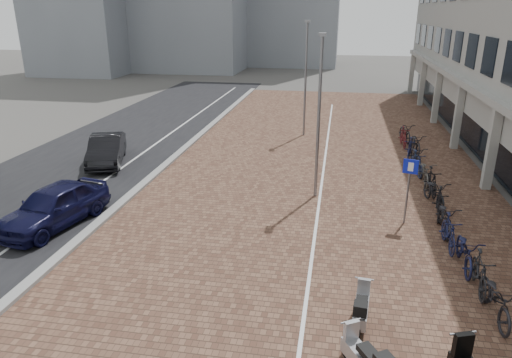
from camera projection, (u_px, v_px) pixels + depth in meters
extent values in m
plane|color=#474442|center=(212.00, 313.00, 11.30)|extent=(140.00, 140.00, 0.00)
cube|color=brown|center=(320.00, 165.00, 22.06)|extent=(14.50, 42.00, 0.04)
cube|color=black|center=(104.00, 153.00, 23.89)|extent=(8.00, 50.00, 0.03)
cube|color=gray|center=(176.00, 156.00, 23.22)|extent=(0.35, 42.00, 0.14)
cube|color=white|center=(141.00, 155.00, 23.55)|extent=(0.12, 44.00, 0.00)
cube|color=white|center=(324.00, 164.00, 22.02)|extent=(0.10, 30.00, 0.00)
cube|color=black|center=(474.00, 117.00, 23.93)|extent=(0.15, 38.00, 3.20)
cube|color=gray|center=(476.00, 83.00, 23.37)|extent=(1.60, 38.00, 0.30)
cube|color=gray|center=(492.00, 149.00, 18.51)|extent=(0.35, 0.35, 3.40)
cube|color=gray|center=(458.00, 117.00, 24.06)|extent=(0.35, 0.35, 3.40)
cube|color=gray|center=(437.00, 97.00, 29.61)|extent=(0.35, 0.35, 3.40)
cube|color=gray|center=(422.00, 83.00, 35.17)|extent=(0.35, 0.35, 3.40)
cube|color=gray|center=(412.00, 73.00, 40.72)|extent=(0.35, 0.35, 3.40)
imported|color=black|center=(54.00, 206.00, 15.64)|extent=(2.54, 4.43, 1.42)
imported|color=black|center=(106.00, 150.00, 22.07)|extent=(2.72, 4.33, 1.35)
cylinder|color=slate|center=(407.00, 195.00, 15.63)|extent=(0.07, 0.07, 2.12)
cube|color=#0D1AB4|center=(411.00, 167.00, 15.26)|extent=(0.47, 0.17, 0.48)
cylinder|color=gray|center=(319.00, 120.00, 17.29)|extent=(0.12, 0.12, 6.09)
cylinder|color=slate|center=(305.00, 81.00, 26.17)|extent=(0.12, 0.12, 6.31)
imported|color=black|center=(496.00, 299.00, 10.95)|extent=(0.77, 2.00, 1.04)
imported|color=black|center=(479.00, 273.00, 12.02)|extent=(0.61, 1.78, 1.05)
imported|color=#15183A|center=(465.00, 251.00, 13.10)|extent=(0.76, 2.00, 1.04)
imported|color=#161A3D|center=(449.00, 232.00, 14.20)|extent=(0.51, 1.75, 1.05)
imported|color=#222227|center=(445.00, 217.00, 15.25)|extent=(0.70, 1.98, 1.04)
imported|color=black|center=(439.00, 204.00, 16.31)|extent=(0.79, 1.81, 1.05)
imported|color=black|center=(434.00, 192.00, 17.37)|extent=(1.05, 2.07, 1.04)
imported|color=black|center=(431.00, 181.00, 18.42)|extent=(0.59, 1.77, 1.05)
imported|color=#4C4A46|center=(425.00, 172.00, 19.49)|extent=(0.71, 1.98, 1.04)
imported|color=#17203F|center=(416.00, 163.00, 20.59)|extent=(0.76, 1.80, 1.05)
imported|color=black|center=(416.00, 156.00, 21.63)|extent=(0.82, 2.02, 1.04)
imported|color=#161B3F|center=(410.00, 149.00, 22.71)|extent=(0.84, 1.81, 1.05)
imported|color=black|center=(416.00, 143.00, 23.70)|extent=(0.79, 2.01, 1.04)
imported|color=#55161B|center=(403.00, 137.00, 24.85)|extent=(0.58, 1.77, 1.05)
imported|color=black|center=(405.00, 132.00, 25.88)|extent=(0.98, 2.05, 1.04)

